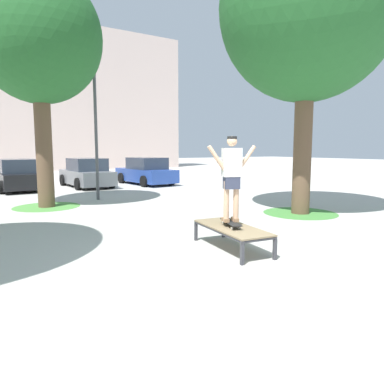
{
  "coord_description": "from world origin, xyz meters",
  "views": [
    {
      "loc": [
        -3.66,
        -4.66,
        2.01
      ],
      "look_at": [
        0.69,
        2.33,
        1.0
      ],
      "focal_mm": 33.38,
      "sensor_mm": 36.0,
      "label": 1
    }
  ],
  "objects_px": {
    "tree_near_right": "(308,8)",
    "skateboard": "(231,223)",
    "skate_box": "(232,229)",
    "light_post": "(95,100)",
    "car_blue": "(146,172)",
    "car_black": "(18,176)",
    "car_grey": "(87,174)",
    "tree_mid_back": "(38,39)",
    "skater": "(232,173)"
  },
  "relations": [
    {
      "from": "skate_box",
      "to": "tree_mid_back",
      "type": "distance_m",
      "value": 9.37
    },
    {
      "from": "skate_box",
      "to": "car_grey",
      "type": "xyz_separation_m",
      "value": [
        0.82,
        13.27,
        0.28
      ]
    },
    {
      "from": "tree_near_right",
      "to": "car_grey",
      "type": "distance_m",
      "value": 12.94
    },
    {
      "from": "skater",
      "to": "tree_near_right",
      "type": "distance_m",
      "value": 6.56
    },
    {
      "from": "tree_mid_back",
      "to": "skateboard",
      "type": "bearing_deg",
      "value": -73.74
    },
    {
      "from": "tree_near_right",
      "to": "car_blue",
      "type": "bearing_deg",
      "value": 91.31
    },
    {
      "from": "light_post",
      "to": "tree_near_right",
      "type": "bearing_deg",
      "value": -54.74
    },
    {
      "from": "light_post",
      "to": "skater",
      "type": "bearing_deg",
      "value": -89.06
    },
    {
      "from": "skate_box",
      "to": "skateboard",
      "type": "xyz_separation_m",
      "value": [
        0.0,
        0.04,
        0.12
      ]
    },
    {
      "from": "skateboard",
      "to": "light_post",
      "type": "relative_size",
      "value": 0.14
    },
    {
      "from": "car_blue",
      "to": "light_post",
      "type": "bearing_deg",
      "value": -132.25
    },
    {
      "from": "car_blue",
      "to": "car_black",
      "type": "bearing_deg",
      "value": 174.36
    },
    {
      "from": "tree_near_right",
      "to": "car_black",
      "type": "bearing_deg",
      "value": 120.26
    },
    {
      "from": "tree_mid_back",
      "to": "light_post",
      "type": "bearing_deg",
      "value": 21.13
    },
    {
      "from": "car_grey",
      "to": "skate_box",
      "type": "bearing_deg",
      "value": -93.53
    },
    {
      "from": "tree_mid_back",
      "to": "car_black",
      "type": "distance_m",
      "value": 7.77
    },
    {
      "from": "skater",
      "to": "skateboard",
      "type": "bearing_deg",
      "value": -109.51
    },
    {
      "from": "tree_near_right",
      "to": "light_post",
      "type": "xyz_separation_m",
      "value": [
        -4.44,
        6.27,
        -2.24
      ]
    },
    {
      "from": "car_grey",
      "to": "car_blue",
      "type": "xyz_separation_m",
      "value": [
        3.24,
        -0.36,
        0.0
      ]
    },
    {
      "from": "tree_mid_back",
      "to": "car_black",
      "type": "height_order",
      "value": "tree_mid_back"
    },
    {
      "from": "skateboard",
      "to": "car_black",
      "type": "xyz_separation_m",
      "value": [
        -2.42,
        13.51,
        0.15
      ]
    },
    {
      "from": "car_black",
      "to": "car_grey",
      "type": "distance_m",
      "value": 3.25
    },
    {
      "from": "car_black",
      "to": "tree_near_right",
      "type": "bearing_deg",
      "value": -59.74
    },
    {
      "from": "tree_near_right",
      "to": "skateboard",
      "type": "bearing_deg",
      "value": -155.15
    },
    {
      "from": "skate_box",
      "to": "light_post",
      "type": "distance_m",
      "value": 8.98
    },
    {
      "from": "skate_box",
      "to": "car_blue",
      "type": "xyz_separation_m",
      "value": [
        4.06,
        12.91,
        0.28
      ]
    },
    {
      "from": "tree_mid_back",
      "to": "car_grey",
      "type": "relative_size",
      "value": 1.82
    },
    {
      "from": "skateboard",
      "to": "car_grey",
      "type": "xyz_separation_m",
      "value": [
        0.81,
        13.24,
        0.15
      ]
    },
    {
      "from": "skate_box",
      "to": "tree_mid_back",
      "type": "xyz_separation_m",
      "value": [
        -2.18,
        7.51,
        5.16
      ]
    },
    {
      "from": "skateboard",
      "to": "tree_near_right",
      "type": "distance_m",
      "value": 7.28
    },
    {
      "from": "car_blue",
      "to": "skateboard",
      "type": "bearing_deg",
      "value": -107.47
    },
    {
      "from": "skate_box",
      "to": "tree_near_right",
      "type": "relative_size",
      "value": 0.22
    },
    {
      "from": "tree_near_right",
      "to": "car_grey",
      "type": "bearing_deg",
      "value": 107.23
    },
    {
      "from": "car_black",
      "to": "light_post",
      "type": "height_order",
      "value": "light_post"
    },
    {
      "from": "skateboard",
      "to": "tree_mid_back",
      "type": "bearing_deg",
      "value": 106.26
    },
    {
      "from": "skate_box",
      "to": "car_black",
      "type": "xyz_separation_m",
      "value": [
        -2.42,
        13.55,
        0.28
      ]
    },
    {
      "from": "skater",
      "to": "car_grey",
      "type": "xyz_separation_m",
      "value": [
        0.81,
        13.23,
        -0.84
      ]
    },
    {
      "from": "skateboard",
      "to": "skater",
      "type": "bearing_deg",
      "value": 70.49
    },
    {
      "from": "car_black",
      "to": "car_blue",
      "type": "bearing_deg",
      "value": -5.64
    },
    {
      "from": "skateboard",
      "to": "tree_mid_back",
      "type": "distance_m",
      "value": 9.27
    },
    {
      "from": "skateboard",
      "to": "car_blue",
      "type": "distance_m",
      "value": 13.5
    },
    {
      "from": "skateboard",
      "to": "tree_near_right",
      "type": "height_order",
      "value": "tree_near_right"
    },
    {
      "from": "tree_mid_back",
      "to": "car_blue",
      "type": "distance_m",
      "value": 9.58
    },
    {
      "from": "car_black",
      "to": "light_post",
      "type": "relative_size",
      "value": 0.73
    },
    {
      "from": "car_black",
      "to": "car_blue",
      "type": "relative_size",
      "value": 0.98
    },
    {
      "from": "tree_near_right",
      "to": "car_grey",
      "type": "xyz_separation_m",
      "value": [
        -3.49,
        11.24,
        -5.38
      ]
    },
    {
      "from": "skater",
      "to": "car_black",
      "type": "relative_size",
      "value": 0.4
    },
    {
      "from": "car_black",
      "to": "car_blue",
      "type": "xyz_separation_m",
      "value": [
        6.48,
        -0.64,
        0.0
      ]
    },
    {
      "from": "skateboard",
      "to": "car_black",
      "type": "height_order",
      "value": "car_black"
    },
    {
      "from": "tree_near_right",
      "to": "car_black",
      "type": "distance_m",
      "value": 14.38
    }
  ]
}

